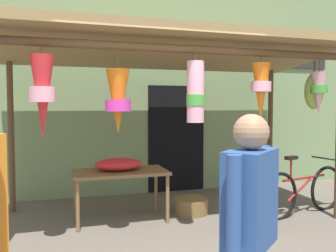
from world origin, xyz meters
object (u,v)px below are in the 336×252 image
at_px(folding_chair, 252,195).
at_px(parked_bicycle, 304,191).
at_px(display_table, 120,176).
at_px(vendor_in_orange, 250,222).
at_px(wicker_basket_by_table, 191,206).
at_px(flower_heap_on_table, 119,164).

height_order(folding_chair, parked_bicycle, parked_bicycle).
bearing_deg(display_table, vendor_in_orange, -85.18).
bearing_deg(wicker_basket_by_table, vendor_in_orange, -104.67).
xyz_separation_m(wicker_basket_by_table, parked_bicycle, (1.59, -0.53, 0.23)).
xyz_separation_m(parked_bicycle, vendor_in_orange, (-2.40, -2.57, 0.57)).
bearing_deg(parked_bicycle, vendor_in_orange, -133.02).
height_order(display_table, wicker_basket_by_table, display_table).
bearing_deg(display_table, parked_bicycle, -11.19).
xyz_separation_m(display_table, vendor_in_orange, (0.26, -3.09, 0.29)).
height_order(folding_chair, wicker_basket_by_table, folding_chair).
relative_size(folding_chair, vendor_in_orange, 0.54).
height_order(flower_heap_on_table, vendor_in_orange, vendor_in_orange).
distance_m(parked_bicycle, vendor_in_orange, 3.56).
bearing_deg(parked_bicycle, flower_heap_on_table, 168.19).
distance_m(wicker_basket_by_table, vendor_in_orange, 3.31).
relative_size(flower_heap_on_table, vendor_in_orange, 0.43).
bearing_deg(folding_chair, parked_bicycle, 23.11).
xyz_separation_m(folding_chair, wicker_basket_by_table, (-0.42, 1.03, -0.39)).
xyz_separation_m(display_table, parked_bicycle, (2.66, -0.53, -0.29)).
bearing_deg(vendor_in_orange, folding_chair, 59.33).
height_order(folding_chair, vendor_in_orange, vendor_in_orange).
xyz_separation_m(wicker_basket_by_table, vendor_in_orange, (-0.81, -3.10, 0.80)).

